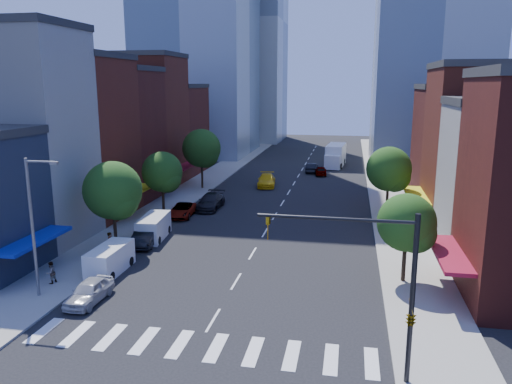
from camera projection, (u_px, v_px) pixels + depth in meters
The scene contains 31 objects.
ground at pixel (213, 320), 29.29m from camera, with size 220.00×220.00×0.00m, color black.
sidewalk_left at pixel (204, 182), 69.96m from camera, with size 5.00×120.00×0.15m, color gray.
sidewalk_right at pixel (387, 189), 65.39m from camera, with size 5.00×120.00×0.15m, color gray.
crosswalk at pixel (198, 346), 26.41m from camera, with size 19.00×3.00×0.01m, color silver.
bldg_left_1 at pixel (12, 139), 42.73m from camera, with size 12.00×8.00×18.00m, color silver.
bldg_left_2 at pixel (68, 140), 51.10m from camera, with size 12.00×9.00×16.00m, color maroon.
bldg_left_3 at pixel (107, 136), 59.37m from camera, with size 12.00×8.00×15.00m, color #4F1813.
bldg_left_4 at pixel (137, 122), 67.32m from camera, with size 12.00×9.00×17.00m, color maroon.
bldg_left_5 at pixel (163, 131), 76.86m from camera, with size 12.00×10.00×13.00m, color #4F1813.
bldg_right_2 at pixel (496, 150), 46.91m from camera, with size 12.00×10.00×15.00m, color maroon.
bldg_right_3 at pixel (471, 148), 56.72m from camera, with size 12.00×10.00×13.00m, color #4F1813.
tower_far_w at pixel (246, 22), 117.83m from camera, with size 18.00×18.00×56.00m, color #9EA5AD.
traffic_signal at pixel (399, 300), 22.27m from camera, with size 7.24×2.24×8.00m.
streetlight at pixel (34, 219), 31.29m from camera, with size 2.25×0.25×9.00m.
tree_left_near at pixel (114, 193), 40.82m from camera, with size 4.80×4.80×7.30m.
tree_left_mid at pixel (163, 174), 51.45m from camera, with size 4.20×4.20×6.65m.
tree_left_far at pixel (202, 150), 64.74m from camera, with size 5.00×5.00×7.75m.
tree_right_near at pixel (409, 225), 33.88m from camera, with size 4.00×4.00×6.20m.
tree_right_far at pixel (390, 171), 51.02m from camera, with size 4.60×4.60×7.20m.
parked_car_front at pixel (89, 291), 31.59m from camera, with size 1.70×4.22×1.44m, color #ADAEB2.
parked_car_second at pixel (146, 235), 43.04m from camera, with size 1.74×5.00×1.65m, color black.
parked_car_third at pixel (182, 210), 52.05m from camera, with size 2.27×4.92×1.37m, color #999999.
parked_car_rear at pixel (210, 201), 55.30m from camera, with size 2.31×5.69×1.65m, color black.
cargo_van_near at pixel (109, 260), 36.47m from camera, with size 1.92×4.66×1.98m.
cargo_van_far at pixel (153, 228), 44.50m from camera, with size 2.42×5.02×2.07m.
taxi at pixel (266, 180), 67.39m from camera, with size 2.28×5.61×1.63m, color yellow.
traffic_car_oncoming at pixel (312, 168), 78.04m from camera, with size 1.52×4.35×1.43m, color black.
traffic_car_far at pixel (321, 171), 75.60m from camera, with size 1.63×4.05×1.38m, color #999999.
box_truck at pixel (335, 156), 83.73m from camera, with size 3.38×9.13×3.60m.
pedestrian_near at pixel (111, 244), 39.59m from camera, with size 0.72×0.47×1.96m, color #999999.
pedestrian_far at pixel (51, 273), 34.19m from camera, with size 0.75×0.59×1.55m, color #999999.
Camera 1 is at (7.52, -26.07, 13.59)m, focal length 35.00 mm.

